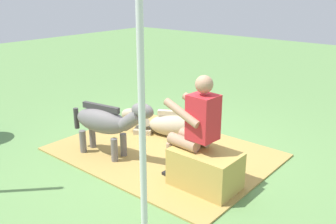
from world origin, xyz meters
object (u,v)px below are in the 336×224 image
Objects in this scene: person_seated at (195,125)px; pony_standing at (107,122)px; tent_pole_left at (142,115)px; hay_bale at (205,170)px; pony_lying at (171,124)px.

person_seated is 1.37m from pony_standing.
pony_standing is 0.53× the size of tent_pole_left.
pony_standing reaches higher than hay_bale.
pony_standing is at bearing -31.33° from tent_pole_left.
hay_bale is 1.55m from tent_pole_left.
person_seated is at bearing -2.57° from hay_bale.
pony_lying is at bearing -36.32° from hay_bale.
tent_pole_left is (-0.13, 1.16, 1.02)m from hay_bale.
person_seated reaches higher than hay_bale.
hay_bale is 0.61× the size of pony_lying.
hay_bale is 1.65m from pony_lying.
hay_bale reaches higher than pony_lying.
person_seated is 1.01× the size of pony_standing.
hay_bale is at bearing 143.68° from pony_lying.
pony_lying is at bearing -55.62° from tent_pole_left.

